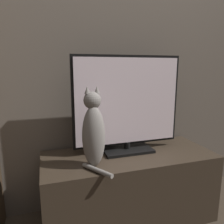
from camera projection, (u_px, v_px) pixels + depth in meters
The scene contains 4 objects.
wall_back at pixel (116, 46), 1.71m from camera, with size 4.80×0.05×2.60m.
tv_stand at pixel (129, 186), 1.64m from camera, with size 1.24×0.51×0.51m.
tv at pixel (128, 105), 1.59m from camera, with size 0.81×0.22×0.71m.
cat at pixel (93, 132), 1.36m from camera, with size 0.15×0.28×0.51m.
Camera 1 is at (-0.57, -0.46, 1.13)m, focal length 35.00 mm.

